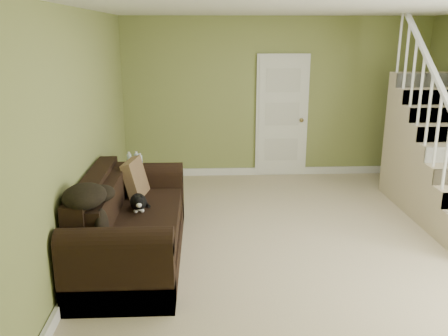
{
  "coord_description": "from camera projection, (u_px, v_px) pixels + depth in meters",
  "views": [
    {
      "loc": [
        -1.22,
        -5.01,
        2.36
      ],
      "look_at": [
        -0.97,
        0.33,
        0.82
      ],
      "focal_mm": 38.0,
      "sensor_mm": 36.0,
      "label": 1
    }
  ],
  "objects": [
    {
      "name": "staircase",
      "position": [
        442.0,
        164.0,
        6.36
      ],
      "size": [
        1.0,
        2.51,
        2.82
      ],
      "color": "beige",
      "rests_on": "floor"
    },
    {
      "name": "baseboard_left",
      "position": [
        94.0,
        241.0,
        5.39
      ],
      "size": [
        0.04,
        5.5,
        0.12
      ],
      "primitive_type": "cube",
      "color": "white",
      "rests_on": "floor"
    },
    {
      "name": "wall_left",
      "position": [
        82.0,
        135.0,
        5.05
      ],
      "size": [
        0.04,
        5.5,
        2.6
      ],
      "primitive_type": "cube",
      "color": "olive",
      "rests_on": "floor"
    },
    {
      "name": "baseboard_back",
      "position": [
        274.0,
        171.0,
        8.11
      ],
      "size": [
        5.0,
        0.04,
        0.12
      ],
      "primitive_type": "cube",
      "color": "white",
      "rests_on": "floor"
    },
    {
      "name": "floor",
      "position": [
        308.0,
        242.0,
        5.52
      ],
      "size": [
        5.0,
        5.5,
        0.01
      ],
      "primitive_type": "cube",
      "color": "beige",
      "rests_on": "ground"
    },
    {
      "name": "door",
      "position": [
        282.0,
        116.0,
        7.84
      ],
      "size": [
        0.86,
        0.12,
        2.02
      ],
      "color": "white",
      "rests_on": "floor"
    },
    {
      "name": "wall_front",
      "position": [
        433.0,
        239.0,
        2.52
      ],
      "size": [
        5.0,
        0.04,
        2.6
      ],
      "primitive_type": "cube",
      "color": "olive",
      "rests_on": "floor"
    },
    {
      "name": "wall_back",
      "position": [
        276.0,
        98.0,
        7.8
      ],
      "size": [
        5.0,
        0.04,
        2.6
      ],
      "primitive_type": "cube",
      "color": "olive",
      "rests_on": "floor"
    },
    {
      "name": "sofa",
      "position": [
        129.0,
        227.0,
        5.06
      ],
      "size": [
        0.99,
        2.29,
        0.91
      ],
      "color": "black",
      "rests_on": "floor"
    },
    {
      "name": "throw_blanket",
      "position": [
        84.0,
        196.0,
        4.25
      ],
      "size": [
        0.46,
        0.56,
        0.21
      ],
      "primitive_type": "ellipsoid",
      "rotation": [
        0.0,
        0.0,
        -0.16
      ],
      "color": "black",
      "rests_on": "sofa"
    },
    {
      "name": "ceiling",
      "position": [
        321.0,
        7.0,
        4.8
      ],
      "size": [
        5.0,
        5.5,
        0.01
      ],
      "primitive_type": "cube",
      "color": "white",
      "rests_on": "wall_back"
    },
    {
      "name": "cat",
      "position": [
        138.0,
        202.0,
        5.13
      ],
      "size": [
        0.26,
        0.48,
        0.23
      ],
      "rotation": [
        0.0,
        0.0,
        0.16
      ],
      "color": "black",
      "rests_on": "sofa"
    },
    {
      "name": "side_table",
      "position": [
        137.0,
        187.0,
        6.59
      ],
      "size": [
        0.47,
        0.47,
        0.76
      ],
      "rotation": [
        0.0,
        0.0,
        0.07
      ],
      "color": "black",
      "rests_on": "floor"
    },
    {
      "name": "banana",
      "position": [
        145.0,
        236.0,
        4.45
      ],
      "size": [
        0.14,
        0.16,
        0.05
      ],
      "primitive_type": "ellipsoid",
      "rotation": [
        0.0,
        0.0,
        0.64
      ],
      "color": "gold",
      "rests_on": "sofa"
    },
    {
      "name": "throw_pillow",
      "position": [
        136.0,
        179.0,
        5.59
      ],
      "size": [
        0.29,
        0.49,
        0.47
      ],
      "primitive_type": "cube",
      "rotation": [
        0.0,
        -0.24,
        -0.16
      ],
      "color": "#492F1D",
      "rests_on": "sofa"
    }
  ]
}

